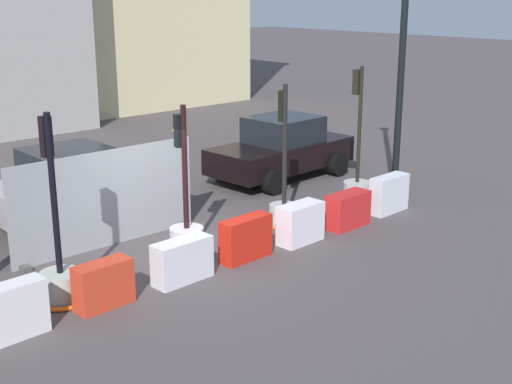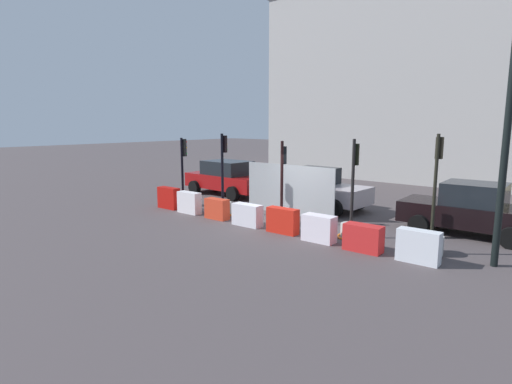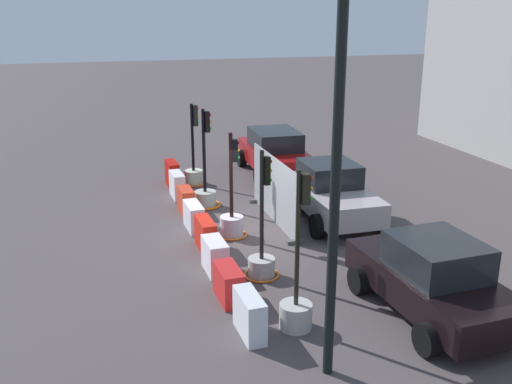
{
  "view_description": "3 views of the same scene",
  "coord_description": "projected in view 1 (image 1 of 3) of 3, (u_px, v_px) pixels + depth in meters",
  "views": [
    {
      "loc": [
        -7.56,
        -10.28,
        5.03
      ],
      "look_at": [
        1.6,
        -0.34,
        1.07
      ],
      "focal_mm": 48.92,
      "sensor_mm": 36.0,
      "label": 1
    },
    {
      "loc": [
        8.75,
        -11.51,
        3.58
      ],
      "look_at": [
        -1.0,
        -0.14,
        1.08
      ],
      "focal_mm": 29.01,
      "sensor_mm": 36.0,
      "label": 2
    },
    {
      "loc": [
        14.85,
        -3.69,
        6.12
      ],
      "look_at": [
        0.65,
        0.54,
        1.42
      ],
      "focal_mm": 40.49,
      "sensor_mm": 36.0,
      "label": 3
    }
  ],
  "objects": [
    {
      "name": "site_fence_panel",
      "position": [
        107.0,
        201.0,
        13.92
      ],
      "size": [
        4.13,
        0.5,
        1.97
      ],
      "color": "#969CA0",
      "rests_on": "ground_plane"
    },
    {
      "name": "construction_barrier_3",
      "position": [
        182.0,
        261.0,
        12.34
      ],
      "size": [
        1.13,
        0.45,
        0.77
      ],
      "color": "silver",
      "rests_on": "ground_plane"
    },
    {
      "name": "construction_barrier_5",
      "position": [
        300.0,
        223.0,
        14.24
      ],
      "size": [
        1.02,
        0.49,
        0.82
      ],
      "color": "white",
      "rests_on": "ground_plane"
    },
    {
      "name": "street_lamp_post",
      "position": [
        403.0,
        41.0,
        16.96
      ],
      "size": [
        0.36,
        0.36,
        6.61
      ],
      "color": "black",
      "rests_on": "ground_plane"
    },
    {
      "name": "car_black_sedan",
      "position": [
        282.0,
        149.0,
        18.99
      ],
      "size": [
        4.26,
        2.31,
        1.7
      ],
      "color": "black",
      "rests_on": "ground_plane"
    },
    {
      "name": "construction_barrier_2",
      "position": [
        103.0,
        285.0,
        11.35
      ],
      "size": [
        0.98,
        0.42,
        0.77
      ],
      "color": "red",
      "rests_on": "ground_plane"
    },
    {
      "name": "traffic_light_2",
      "position": [
        186.0,
        233.0,
        13.5
      ],
      "size": [
        0.87,
        0.87,
        2.97
      ],
      "color": "silver",
      "rests_on": "ground_plane"
    },
    {
      "name": "construction_barrier_6",
      "position": [
        348.0,
        210.0,
        15.19
      ],
      "size": [
        1.09,
        0.5,
        0.76
      ],
      "color": "red",
      "rests_on": "ground_plane"
    },
    {
      "name": "car_silver_hatchback",
      "position": [
        80.0,
        186.0,
        15.37
      ],
      "size": [
        4.05,
        2.25,
        1.72
      ],
      "color": "#B4A8AF",
      "rests_on": "ground_plane"
    },
    {
      "name": "construction_barrier_1",
      "position": [
        11.0,
        312.0,
        10.31
      ],
      "size": [
        1.07,
        0.41,
        0.86
      ],
      "color": "white",
      "rests_on": "ground_plane"
    },
    {
      "name": "construction_barrier_7",
      "position": [
        389.0,
        194.0,
        16.19
      ],
      "size": [
        1.08,
        0.42,
        0.86
      ],
      "color": "silver",
      "rests_on": "ground_plane"
    },
    {
      "name": "construction_barrier_4",
      "position": [
        246.0,
        238.0,
        13.35
      ],
      "size": [
        1.1,
        0.4,
        0.83
      ],
      "color": "red",
      "rests_on": "ground_plane"
    },
    {
      "name": "ground_plane",
      "position": [
        184.0,
        257.0,
        13.58
      ],
      "size": [
        120.0,
        120.0,
        0.0
      ],
      "primitive_type": "plane",
      "color": "#4D4446"
    },
    {
      "name": "traffic_light_4",
      "position": [
        357.0,
        179.0,
        16.84
      ],
      "size": [
        0.66,
        0.66,
        3.3
      ],
      "color": "#B4B4B2",
      "rests_on": "ground_plane"
    },
    {
      "name": "traffic_light_1",
      "position": [
        60.0,
        274.0,
        11.58
      ],
      "size": [
        1.02,
        1.02,
        3.18
      ],
      "color": "#B6B9AD",
      "rests_on": "ground_plane"
    },
    {
      "name": "traffic_light_3",
      "position": [
        284.0,
        204.0,
        15.3
      ],
      "size": [
        0.86,
        0.86,
        3.1
      ],
      "color": "#B3B0AA",
      "rests_on": "ground_plane"
    }
  ]
}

